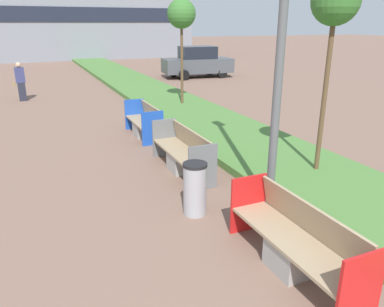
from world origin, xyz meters
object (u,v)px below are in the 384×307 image
(bench_blue_frame, at_px, (144,124))
(litter_bin, at_px, (195,189))
(bench_red_frame, at_px, (295,245))
(bench_grey_frame, at_px, (183,155))
(pedestrian_walking, at_px, (21,82))
(sapling_tree_far, at_px, (181,15))
(sapling_tree_near, at_px, (335,5))
(parked_car_distant, at_px, (197,62))

(bench_blue_frame, bearing_deg, litter_bin, -96.67)
(bench_red_frame, distance_m, bench_blue_frame, 6.95)
(bench_red_frame, relative_size, bench_blue_frame, 1.21)
(bench_red_frame, relative_size, bench_grey_frame, 1.00)
(bench_red_frame, xyz_separation_m, pedestrian_walking, (-3.28, 14.23, 0.45))
(bench_red_frame, bearing_deg, sapling_tree_far, 76.10)
(bench_red_frame, xyz_separation_m, sapling_tree_near, (2.53, 2.47, 3.12))
(sapling_tree_near, bearing_deg, litter_bin, -170.95)
(sapling_tree_near, relative_size, parked_car_distant, 0.92)
(litter_bin, xyz_separation_m, parked_car_distant, (7.31, 16.07, 0.44))
(litter_bin, distance_m, sapling_tree_near, 4.37)
(litter_bin, height_order, pedestrian_walking, pedestrian_walking)
(bench_blue_frame, xyz_separation_m, parked_car_distant, (6.73, 11.09, 0.55))
(bench_blue_frame, height_order, litter_bin, litter_bin)
(bench_red_frame, height_order, sapling_tree_near, sapling_tree_near)
(sapling_tree_near, height_order, sapling_tree_far, sapling_tree_far)
(pedestrian_walking, bearing_deg, sapling_tree_near, -63.73)
(parked_car_distant, bearing_deg, litter_bin, -108.19)
(bench_blue_frame, distance_m, sapling_tree_near, 6.03)
(litter_bin, bearing_deg, parked_car_distant, 65.53)
(bench_blue_frame, xyz_separation_m, pedestrian_walking, (-3.27, 7.28, 0.46))
(bench_red_frame, relative_size, pedestrian_walking, 1.40)
(bench_blue_frame, distance_m, litter_bin, 5.01)
(bench_red_frame, bearing_deg, parked_car_distant, 69.55)
(bench_red_frame, distance_m, parked_car_distant, 19.26)
(bench_red_frame, relative_size, parked_car_distant, 0.52)
(bench_blue_frame, xyz_separation_m, sapling_tree_far, (2.53, 3.26, 3.10))
(bench_grey_frame, relative_size, sapling_tree_near, 0.57)
(litter_bin, bearing_deg, bench_red_frame, -73.39)
(sapling_tree_near, height_order, parked_car_distant, sapling_tree_near)
(parked_car_distant, bearing_deg, pedestrian_walking, -152.89)
(bench_red_frame, xyz_separation_m, bench_grey_frame, (0.00, 3.94, 0.00))
(bench_grey_frame, bearing_deg, sapling_tree_far, 68.04)
(bench_grey_frame, xyz_separation_m, parked_car_distant, (6.73, 14.10, 0.54))
(litter_bin, xyz_separation_m, sapling_tree_far, (3.11, 8.24, 2.99))
(bench_red_frame, bearing_deg, bench_blue_frame, 90.04)
(pedestrian_walking, xyz_separation_m, parked_car_distant, (10.01, 3.81, 0.09))
(bench_grey_frame, bearing_deg, bench_red_frame, -90.00)
(sapling_tree_near, distance_m, pedestrian_walking, 13.39)
(bench_grey_frame, distance_m, litter_bin, 2.06)
(bench_red_frame, height_order, bench_grey_frame, same)
(bench_red_frame, height_order, pedestrian_walking, pedestrian_walking)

